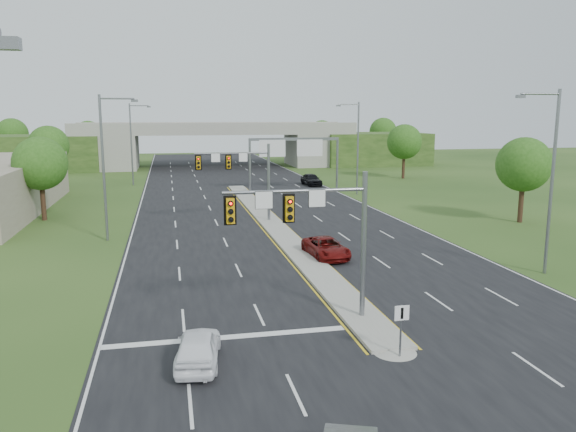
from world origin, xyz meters
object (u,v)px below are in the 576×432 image
at_px(car_far_a, 326,248).
at_px(car_far_c, 311,179).
at_px(signal_mast_far, 243,170).
at_px(sign_gantry, 293,149).
at_px(keep_right_sign, 401,322).
at_px(overpass, 216,148).
at_px(signal_mast_near, 317,223).
at_px(car_white, 198,347).

xyz_separation_m(car_far_a, car_far_c, (8.80, 38.24, 0.14)).
bearing_deg(car_far_c, signal_mast_far, -121.47).
height_order(sign_gantry, car_far_c, sign_gantry).
distance_m(keep_right_sign, car_far_c, 55.21).
height_order(overpass, car_far_a, overpass).
distance_m(signal_mast_far, car_far_a, 14.55).
bearing_deg(car_far_a, overpass, 86.49).
bearing_deg(keep_right_sign, overpass, 90.00).
distance_m(signal_mast_near, car_far_c, 51.49).
xyz_separation_m(keep_right_sign, car_white, (-7.86, 1.14, -0.81)).
distance_m(sign_gantry, car_white, 50.65).
relative_size(signal_mast_near, sign_gantry, 0.60).
bearing_deg(signal_mast_near, car_far_a, 71.93).
height_order(keep_right_sign, overpass, overpass).
xyz_separation_m(signal_mast_near, signal_mast_far, (0.00, 25.00, 0.00)).
bearing_deg(keep_right_sign, signal_mast_near, 116.94).
bearing_deg(overpass, car_far_c, -71.22).
xyz_separation_m(car_white, car_far_a, (9.36, 14.85, -0.02)).
bearing_deg(sign_gantry, keep_right_sign, -97.70).
xyz_separation_m(signal_mast_far, car_white, (-5.60, -28.31, -4.02)).
relative_size(overpass, car_far_a, 16.66).
bearing_deg(car_far_a, sign_gantry, 76.43).
bearing_deg(signal_mast_far, car_far_a, -74.38).
height_order(signal_mast_far, car_white, signal_mast_far).
bearing_deg(sign_gantry, signal_mast_far, -114.11).
distance_m(keep_right_sign, sign_gantry, 50.04).
bearing_deg(sign_gantry, car_far_c, 52.90).
xyz_separation_m(overpass, car_far_c, (10.30, -30.29, -2.73)).
distance_m(signal_mast_near, signal_mast_far, 25.00).
bearing_deg(overpass, sign_gantry, -79.21).
bearing_deg(signal_mast_far, keep_right_sign, -85.61).
relative_size(signal_mast_far, car_far_c, 1.47).
relative_size(signal_mast_far, car_white, 1.73).
relative_size(signal_mast_near, keep_right_sign, 3.18).
relative_size(car_white, car_far_a, 0.84).
xyz_separation_m(keep_right_sign, car_far_a, (1.50, 15.99, -0.83)).
distance_m(signal_mast_far, overpass, 55.13).
relative_size(signal_mast_far, car_far_a, 1.46).
height_order(signal_mast_near, sign_gantry, signal_mast_near).
height_order(overpass, car_far_c, overpass).
relative_size(keep_right_sign, sign_gantry, 0.19).
distance_m(signal_mast_near, car_white, 7.64).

